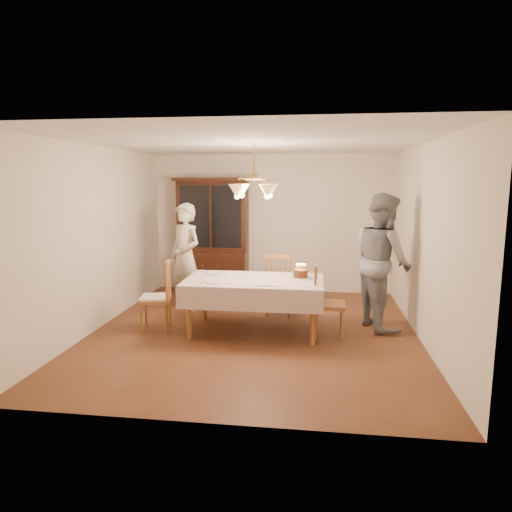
# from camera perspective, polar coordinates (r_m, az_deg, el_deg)

# --- Properties ---
(ground) EXTENTS (5.00, 5.00, 0.00)m
(ground) POSITION_cam_1_polar(r_m,az_deg,el_deg) (6.53, -0.23, -9.42)
(ground) COLOR #512A17
(ground) RESTS_ON ground
(room_shell) EXTENTS (5.00, 5.00, 5.00)m
(room_shell) POSITION_cam_1_polar(r_m,az_deg,el_deg) (6.20, -0.24, 4.55)
(room_shell) COLOR white
(room_shell) RESTS_ON ground
(dining_table) EXTENTS (1.90, 1.10, 0.76)m
(dining_table) POSITION_cam_1_polar(r_m,az_deg,el_deg) (6.34, -0.24, -3.57)
(dining_table) COLOR brown
(dining_table) RESTS_ON ground
(china_hutch) EXTENTS (1.38, 0.54, 2.16)m
(china_hutch) POSITION_cam_1_polar(r_m,az_deg,el_deg) (8.66, -5.40, 2.29)
(china_hutch) COLOR black
(china_hutch) RESTS_ON ground
(chair_far_side) EXTENTS (0.52, 0.51, 1.00)m
(chair_far_side) POSITION_cam_1_polar(r_m,az_deg,el_deg) (7.22, 3.15, -3.94)
(chair_far_side) COLOR brown
(chair_far_side) RESTS_ON ground
(chair_left_end) EXTENTS (0.50, 0.52, 1.00)m
(chair_left_end) POSITION_cam_1_polar(r_m,az_deg,el_deg) (6.61, -12.43, -5.28)
(chair_left_end) COLOR brown
(chair_left_end) RESTS_ON ground
(chair_right_end) EXTENTS (0.43, 0.45, 1.00)m
(chair_right_end) POSITION_cam_1_polar(r_m,az_deg,el_deg) (6.27, 9.03, -6.09)
(chair_right_end) COLOR brown
(chair_right_end) RESTS_ON ground
(elderly_woman) EXTENTS (0.76, 0.71, 1.75)m
(elderly_woman) POSITION_cam_1_polar(r_m,az_deg,el_deg) (7.50, -8.81, -0.15)
(elderly_woman) COLOR beige
(elderly_woman) RESTS_ON ground
(adult_in_grey) EXTENTS (1.00, 1.13, 1.94)m
(adult_in_grey) POSITION_cam_1_polar(r_m,az_deg,el_deg) (6.76, 15.50, -0.61)
(adult_in_grey) COLOR slate
(adult_in_grey) RESTS_ON ground
(birthday_cake) EXTENTS (0.30, 0.30, 0.21)m
(birthday_cake) POSITION_cam_1_polar(r_m,az_deg,el_deg) (6.39, 5.60, -2.29)
(birthday_cake) COLOR white
(birthday_cake) RESTS_ON dining_table
(place_setting_near_left) EXTENTS (0.40, 0.25, 0.02)m
(place_setting_near_left) POSITION_cam_1_polar(r_m,az_deg,el_deg) (6.11, -5.01, -3.30)
(place_setting_near_left) COLOR white
(place_setting_near_left) RESTS_ON dining_table
(place_setting_near_right) EXTENTS (0.38, 0.23, 0.02)m
(place_setting_near_right) POSITION_cam_1_polar(r_m,az_deg,el_deg) (5.96, 1.04, -3.58)
(place_setting_near_right) COLOR white
(place_setting_near_right) RESTS_ON dining_table
(place_setting_far_left) EXTENTS (0.42, 0.27, 0.02)m
(place_setting_far_left) POSITION_cam_1_polar(r_m,az_deg,el_deg) (6.65, -4.64, -2.25)
(place_setting_far_left) COLOR white
(place_setting_far_left) RESTS_ON dining_table
(chandelier) EXTENTS (0.62, 0.62, 0.73)m
(chandelier) POSITION_cam_1_polar(r_m,az_deg,el_deg) (6.18, -0.25, 8.21)
(chandelier) COLOR #BF8C3F
(chandelier) RESTS_ON ground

